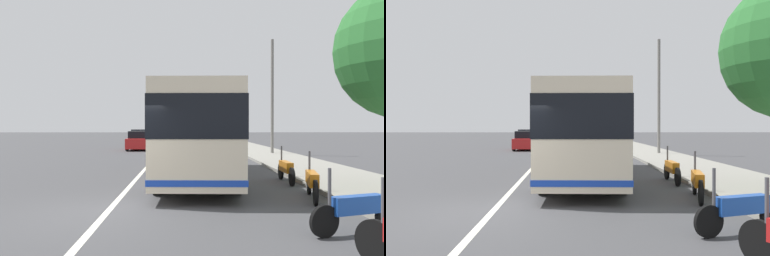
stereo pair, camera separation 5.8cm
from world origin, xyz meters
TOP-DOWN VIEW (x-y plane):
  - ground_plane at (0.00, 0.00)m, footprint 220.00×220.00m
  - sidewalk_curb at (10.00, -7.57)m, footprint 110.00×3.60m
  - lane_divider_line at (10.00, 0.00)m, footprint 110.00×0.16m
  - coach_bus at (5.80, -2.31)m, footprint 10.73×2.95m
  - motorcycle_nearest_curb at (-1.74, -4.97)m, footprint 0.72×1.99m
  - motorcycle_far_end at (1.56, -5.27)m, footprint 2.23×0.59m
  - motorcycle_angled at (4.64, -5.40)m, footprint 2.20×0.27m
  - car_side_street at (23.76, -2.65)m, footprint 4.04×1.85m
  - car_oncoming at (23.02, 1.83)m, footprint 4.33×1.99m
  - car_behind_bus at (33.02, 2.88)m, footprint 4.11×2.18m
  - utility_pole at (17.29, -7.92)m, footprint 0.20×0.20m

SIDE VIEW (x-z plane):
  - ground_plane at x=0.00m, z-range 0.00..0.00m
  - lane_divider_line at x=10.00m, z-range 0.00..0.01m
  - sidewalk_curb at x=10.00m, z-range 0.00..0.14m
  - motorcycle_nearest_curb at x=-1.74m, z-range -0.17..1.08m
  - motorcycle_angled at x=4.64m, z-range -0.16..1.10m
  - motorcycle_far_end at x=1.56m, z-range -0.16..1.12m
  - car_side_street at x=23.76m, z-range -0.04..1.44m
  - car_oncoming at x=23.02m, z-range -0.04..1.53m
  - car_behind_bus at x=33.02m, z-range -0.04..1.58m
  - coach_bus at x=5.80m, z-range 0.24..3.46m
  - utility_pole at x=17.29m, z-range 0.00..7.97m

